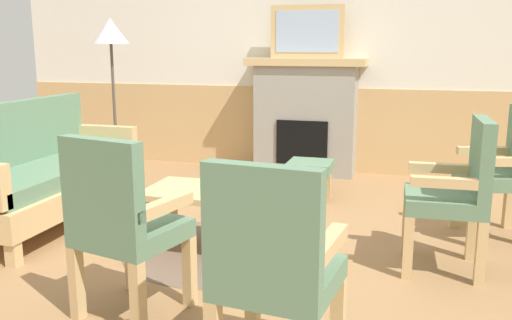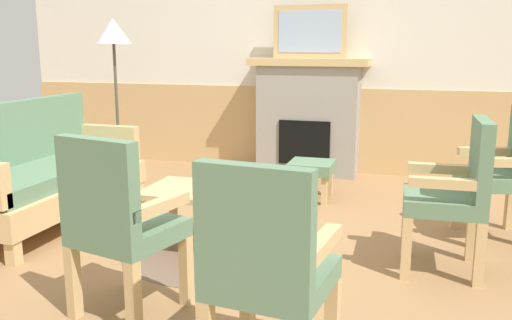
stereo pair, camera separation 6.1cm
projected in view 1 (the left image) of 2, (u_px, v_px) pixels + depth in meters
ground_plane at (243, 243)px, 4.03m from camera, size 14.00×14.00×0.00m
wall_back at (311, 55)px, 6.21m from camera, size 7.20×0.14×2.70m
fireplace at (305, 116)px, 6.11m from camera, size 1.30×0.44×1.28m
framed_picture at (307, 32)px, 5.92m from camera, size 0.80×0.04×0.56m
couch at (45, 175)px, 4.42m from camera, size 0.70×1.80×0.98m
coffee_table at (215, 197)px, 3.81m from camera, size 0.96×0.56×0.44m
round_rug at (216, 250)px, 3.89m from camera, size 1.31×1.31×0.01m
book_on_table at (227, 185)px, 3.87m from camera, size 0.22×0.20×0.03m
footstool at (310, 169)px, 5.12m from camera, size 0.40×0.40×0.36m
armchair_near_fireplace at (457, 188)px, 3.45m from camera, size 0.50×0.50×0.98m
armchair_by_window_left at (506, 167)px, 4.06m from camera, size 0.58×0.58×0.98m
armchair_front_left at (122, 220)px, 2.83m from camera, size 0.58×0.58×0.98m
armchair_front_center at (273, 264)px, 2.26m from camera, size 0.53×0.53×0.98m
floor_lamp_by_couch at (111, 42)px, 5.51m from camera, size 0.36×0.36×1.68m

